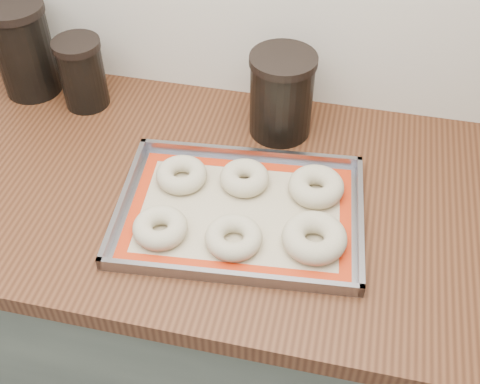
% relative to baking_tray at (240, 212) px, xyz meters
% --- Properties ---
extents(cabinet, '(3.00, 0.65, 0.86)m').
position_rel_baking_tray_xyz_m(cabinet, '(-0.23, 0.06, -0.48)').
color(cabinet, slate).
rests_on(cabinet, floor).
extents(countertop, '(3.06, 0.68, 0.04)m').
position_rel_baking_tray_xyz_m(countertop, '(-0.23, 0.06, -0.03)').
color(countertop, '#5A311B').
rests_on(countertop, cabinet).
extents(baking_tray, '(0.49, 0.37, 0.03)m').
position_rel_baking_tray_xyz_m(baking_tray, '(0.00, 0.00, 0.00)').
color(baking_tray, gray).
rests_on(baking_tray, countertop).
extents(baking_mat, '(0.45, 0.33, 0.00)m').
position_rel_baking_tray_xyz_m(baking_mat, '(0.00, 0.00, -0.00)').
color(baking_mat, '#C6B793').
rests_on(baking_mat, baking_tray).
extents(bagel_front_left, '(0.13, 0.13, 0.04)m').
position_rel_baking_tray_xyz_m(bagel_front_left, '(-0.13, -0.08, 0.02)').
color(bagel_front_left, beige).
rests_on(bagel_front_left, baking_mat).
extents(bagel_front_mid, '(0.12, 0.12, 0.03)m').
position_rel_baking_tray_xyz_m(bagel_front_mid, '(0.01, -0.08, 0.01)').
color(bagel_front_mid, beige).
rests_on(bagel_front_mid, baking_mat).
extents(bagel_front_right, '(0.13, 0.13, 0.04)m').
position_rel_baking_tray_xyz_m(bagel_front_right, '(0.15, -0.05, 0.02)').
color(bagel_front_right, beige).
rests_on(bagel_front_right, baking_mat).
extents(bagel_back_left, '(0.12, 0.12, 0.04)m').
position_rel_baking_tray_xyz_m(bagel_back_left, '(-0.13, 0.06, 0.02)').
color(bagel_back_left, beige).
rests_on(bagel_back_left, baking_mat).
extents(bagel_back_mid, '(0.10, 0.10, 0.04)m').
position_rel_baking_tray_xyz_m(bagel_back_mid, '(-0.01, 0.08, 0.02)').
color(bagel_back_mid, beige).
rests_on(bagel_back_mid, baking_mat).
extents(bagel_back_right, '(0.11, 0.11, 0.04)m').
position_rel_baking_tray_xyz_m(bagel_back_right, '(0.13, 0.08, 0.02)').
color(bagel_back_right, beige).
rests_on(bagel_back_right, baking_mat).
extents(canister_left, '(0.14, 0.14, 0.22)m').
position_rel_baking_tray_xyz_m(canister_left, '(-0.57, 0.29, 0.10)').
color(canister_left, black).
rests_on(canister_left, countertop).
extents(canister_mid, '(0.10, 0.10, 0.16)m').
position_rel_baking_tray_xyz_m(canister_mid, '(-0.42, 0.27, 0.07)').
color(canister_mid, black).
rests_on(canister_mid, countertop).
extents(canister_right, '(0.14, 0.14, 0.19)m').
position_rel_baking_tray_xyz_m(canister_right, '(0.03, 0.27, 0.09)').
color(canister_right, black).
rests_on(canister_right, countertop).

